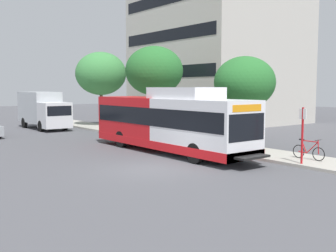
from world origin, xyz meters
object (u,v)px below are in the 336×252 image
box_truck_background (43,109)px  bicycle_parked (308,151)px  transit_bus (169,122)px  street_tree_mid_block (154,71)px  street_tree_near_stop (245,83)px  bus_stop_sign_pole (302,131)px  street_tree_far_block (101,74)px

box_truck_background → bicycle_parked: bearing=-79.9°
transit_bus → street_tree_mid_block: bearing=59.7°
transit_bus → box_truck_background: (-0.74, 17.18, 0.04)m
transit_bus → box_truck_background: size_ratio=1.75×
bicycle_parked → box_truck_background: bearing=100.1°
street_tree_near_stop → box_truck_background: bearing=104.1°
bus_stop_sign_pole → bicycle_parked: bus_stop_sign_pole is taller
street_tree_near_stop → street_tree_far_block: (0.29, 17.81, 1.00)m
bicycle_parked → street_tree_far_block: 22.94m
street_tree_near_stop → street_tree_mid_block: 9.48m
street_tree_mid_block → box_truck_background: bearing=118.0°
bus_stop_sign_pole → transit_bus: bearing=107.8°
transit_bus → street_tree_near_stop: street_tree_near_stop is taller
bus_stop_sign_pole → street_tree_mid_block: size_ratio=0.39×
box_truck_background → street_tree_mid_block: bearing=-62.0°
box_truck_background → bus_stop_sign_pole: bearing=-82.9°
transit_bus → street_tree_mid_block: size_ratio=1.84×
street_tree_far_block → box_truck_background: size_ratio=0.97×
street_tree_mid_block → street_tree_far_block: 8.39m
transit_bus → street_tree_mid_block: (4.39, 7.50, 3.20)m
transit_bus → street_tree_far_block: size_ratio=1.81×
bus_stop_sign_pole → street_tree_near_stop: 5.90m
street_tree_near_stop → bus_stop_sign_pole: bearing=-109.2°
street_tree_far_block → box_truck_background: (-5.09, 1.29, -3.18)m
transit_bus → street_tree_far_block: street_tree_far_block is taller
street_tree_far_block → box_truck_background: 6.14m
transit_bus → bicycle_parked: bearing=-62.3°
street_tree_far_block → bicycle_parked: bearing=-92.2°
bus_stop_sign_pole → street_tree_near_stop: street_tree_near_stop is taller
street_tree_near_stop → box_truck_background: size_ratio=0.76×
street_tree_near_stop → street_tree_mid_block: bearing=88.0°
bicycle_parked → street_tree_mid_block: (0.91, 14.12, 4.34)m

